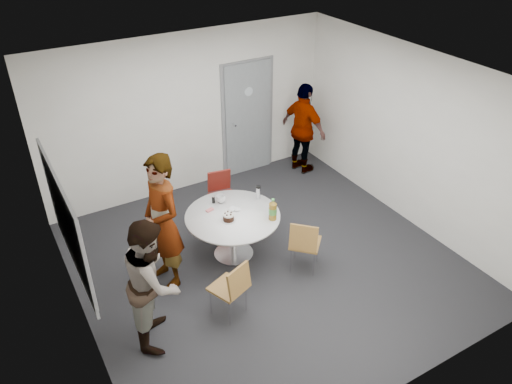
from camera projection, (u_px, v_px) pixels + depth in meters
floor at (267, 262)px, 7.12m from camera, size 5.00×5.00×0.00m
ceiling at (269, 79)px, 5.68m from camera, size 5.00×5.00×0.00m
wall_back at (189, 114)px, 8.23m from camera, size 5.00×0.00×5.00m
wall_left at (69, 241)px, 5.33m from camera, size 0.00×5.00×5.00m
wall_right at (410, 138)px, 7.47m from camera, size 0.00×5.00×5.00m
wall_front at (410, 301)px, 4.57m from camera, size 5.00×0.00×5.00m
door at (248, 119)px, 8.86m from camera, size 1.02×0.17×2.12m
whiteboard at (66, 222)px, 5.44m from camera, size 0.04×1.90×1.25m
table at (235, 220)px, 6.95m from camera, size 1.32×1.32×1.02m
chair_near_left at (233, 286)px, 5.99m from camera, size 0.50×0.52×0.81m
chair_near_right at (304, 242)px, 6.70m from camera, size 0.57×0.57×0.82m
chair_far at (221, 191)px, 7.81m from camera, size 0.45×0.48×0.81m
person_main at (162, 223)px, 6.31m from camera, size 0.55×0.75×1.89m
person_left at (153, 281)px, 5.58m from camera, size 0.89×0.98×1.63m
person_right at (304, 129)px, 8.93m from camera, size 0.61×1.05×1.68m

